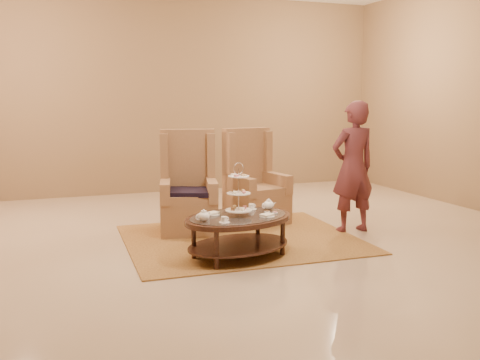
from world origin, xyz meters
name	(u,v)px	position (x,y,z in m)	size (l,w,h in m)	color
ground	(247,249)	(0.00, 0.00, 0.00)	(8.00, 8.00, 0.00)	#C4AD92
ceiling	(247,249)	(0.00, 0.00, 0.00)	(8.00, 8.00, 0.02)	silver
wall_back	(167,94)	(0.00, 4.00, 1.75)	(8.00, 0.04, 3.50)	olive
rug	(241,239)	(0.07, 0.39, 0.01)	(2.76, 2.32, 0.01)	#A87F3B
tea_table	(239,224)	(-0.21, -0.29, 0.37)	(1.40, 1.13, 1.02)	black
armchair_left	(188,197)	(-0.41, 1.02, 0.44)	(0.84, 0.86, 1.29)	#986C47
armchair_right	(253,191)	(0.55, 1.22, 0.43)	(0.81, 0.83, 1.28)	#986C47
person	(353,167)	(1.53, 0.29, 0.83)	(0.62, 0.42, 1.65)	#552429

